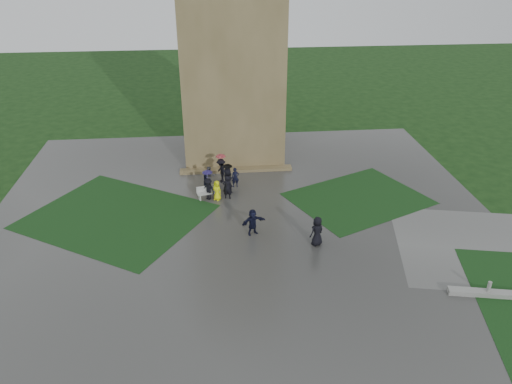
{
  "coord_description": "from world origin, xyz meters",
  "views": [
    {
      "loc": [
        -1.82,
        -25.95,
        16.89
      ],
      "look_at": [
        1.04,
        4.44,
        1.2
      ],
      "focal_mm": 35.0,
      "sensor_mm": 36.0,
      "label": 1
    }
  ],
  "objects": [
    {
      "name": "plaza",
      "position": [
        0.0,
        2.0,
        0.01
      ],
      "size": [
        34.0,
        34.0,
        0.02
      ],
      "primitive_type": "cube",
      "color": "#343432",
      "rests_on": "ground"
    },
    {
      "name": "lawn_inset_right",
      "position": [
        8.5,
        5.0,
        0.03
      ],
      "size": [
        11.12,
        10.15,
        0.01
      ],
      "primitive_type": "cube",
      "rotation": [
        0.0,
        0.0,
        0.44
      ],
      "color": "black",
      "rests_on": "plaza"
    },
    {
      "name": "bench",
      "position": [
        -2.27,
        6.08,
        0.5
      ],
      "size": [
        1.69,
        0.87,
        0.94
      ],
      "rotation": [
        0.0,
        0.0,
        0.24
      ],
      "color": "#B3B2AE",
      "rests_on": "plaza"
    },
    {
      "name": "visitor_cluster",
      "position": [
        -1.47,
        7.16,
        1.04
      ],
      "size": [
        2.93,
        4.0,
        2.31
      ],
      "color": "black",
      "rests_on": "plaza"
    },
    {
      "name": "pedestrian_mid",
      "position": [
        0.5,
        0.96,
        0.89
      ],
      "size": [
        1.71,
        1.16,
        1.74
      ],
      "primitive_type": "imported",
      "rotation": [
        0.0,
        0.0,
        0.4
      ],
      "color": "black",
      "rests_on": "plaza"
    },
    {
      "name": "lawn_inset_left",
      "position": [
        -8.5,
        4.0,
        0.03
      ],
      "size": [
        14.1,
        13.46,
        0.01
      ],
      "primitive_type": "cube",
      "rotation": [
        0.0,
        0.0,
        -0.56
      ],
      "color": "black",
      "rests_on": "plaza"
    },
    {
      "name": "tower_plinth",
      "position": [
        0.0,
        10.6,
        0.13
      ],
      "size": [
        9.0,
        0.8,
        0.22
      ],
      "primitive_type": "cube",
      "color": "brown",
      "rests_on": "plaza"
    },
    {
      "name": "tower",
      "position": [
        0.0,
        15.0,
        9.0
      ],
      "size": [
        8.0,
        8.0,
        18.0
      ],
      "primitive_type": "cube",
      "color": "brown",
      "rests_on": "ground"
    },
    {
      "name": "pedestrian_near",
      "position": [
        4.28,
        -0.63,
        0.97
      ],
      "size": [
        1.12,
        1.01,
        1.9
      ],
      "primitive_type": "imported",
      "rotation": [
        0.0,
        0.0,
        3.66
      ],
      "color": "black",
      "rests_on": "plaza"
    },
    {
      "name": "ground",
      "position": [
        0.0,
        0.0,
        0.0
      ],
      "size": [
        120.0,
        120.0,
        0.0
      ],
      "primitive_type": "plane",
      "color": "black"
    }
  ]
}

